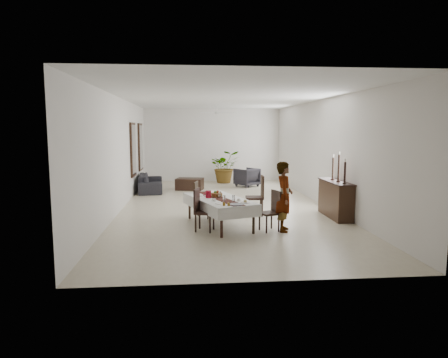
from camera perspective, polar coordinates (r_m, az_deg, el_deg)
floor at (r=12.03m, az=0.05°, el=-3.91°), size 6.00×12.00×0.00m
ceiling at (r=11.84m, az=0.06°, el=11.48°), size 6.00×12.00×0.02m
wall_back at (r=17.80m, az=-1.66°, el=4.88°), size 6.00×0.02×3.20m
wall_front at (r=5.89m, az=5.22°, el=0.20°), size 6.00×0.02×3.20m
wall_left at (r=11.94m, az=-14.47°, el=3.53°), size 0.02×12.00×3.20m
wall_right at (r=12.45m, az=13.97°, el=3.69°), size 0.02×12.00×3.20m
dining_table_top at (r=9.53m, az=-0.72°, el=-2.94°), size 1.54×2.29×0.04m
table_leg_fl at (r=8.55m, az=-0.35°, el=-6.39°), size 0.08×0.08×0.62m
table_leg_fr at (r=8.89m, az=4.24°, el=-5.88°), size 0.08×0.08×0.62m
table_leg_bl at (r=10.37m, az=-4.94°, el=-3.99°), size 0.08×0.08×0.62m
table_leg_br at (r=10.65m, az=-1.00°, el=-3.67°), size 0.08×0.08×0.62m
tablecloth_top at (r=9.53m, az=-0.72°, el=-2.78°), size 1.74×2.49×0.01m
tablecloth_drape_left at (r=9.36m, az=-3.61°, el=-3.77°), size 0.77×2.15×0.26m
tablecloth_drape_right at (r=9.77m, az=2.05°, el=-3.30°), size 0.77×2.15×0.26m
tablecloth_drape_near at (r=8.55m, az=2.38°, el=-4.82°), size 0.98×0.36×0.26m
tablecloth_drape_far at (r=10.58m, az=-3.21°, el=-2.49°), size 0.98×0.36×0.26m
table_runner at (r=9.53m, az=-0.72°, el=-2.74°), size 1.03×2.18×0.00m
red_pitcher at (r=9.55m, az=-2.25°, el=-2.20°), size 0.17×0.17×0.18m
pitcher_handle at (r=9.52m, az=-2.67°, el=-2.23°), size 0.11×0.05×0.11m
wine_glass_near at (r=9.05m, az=1.37°, el=-2.80°), size 0.06×0.06×0.15m
wine_glass_mid at (r=9.04m, az=0.02°, el=-2.80°), size 0.06×0.06×0.15m
wine_glass_far at (r=9.57m, az=-0.58°, el=-2.25°), size 0.06×0.06×0.15m
teacup_right at (r=9.16m, az=2.14°, el=-2.98°), size 0.08×0.08×0.05m
saucer_right at (r=9.17m, az=2.14°, el=-3.11°), size 0.13×0.13×0.01m
teacup_left at (r=9.14m, az=-1.45°, el=-3.01°), size 0.08×0.08×0.05m
saucer_left at (r=9.14m, az=-1.45°, el=-3.14°), size 0.13×0.13×0.01m
plate_near_right at (r=8.95m, az=3.06°, el=-3.36°), size 0.21×0.21×0.01m
bread_near_right at (r=8.94m, az=3.06°, el=-3.21°), size 0.08×0.08×0.08m
plate_near_left at (r=8.83m, az=-0.54°, el=-3.50°), size 0.21×0.21×0.01m
plate_far_left at (r=9.86m, az=-3.36°, el=-2.38°), size 0.21×0.21×0.01m
serving_tray at (r=8.70m, az=1.76°, el=-3.65°), size 0.32×0.32×0.02m
jam_jar_a at (r=8.59m, az=0.68°, el=-3.62°), size 0.06×0.06×0.07m
jam_jar_b at (r=8.60m, az=-0.00°, el=-3.61°), size 0.06×0.06×0.07m
fruit_basket at (r=9.74m, az=-1.01°, el=-2.27°), size 0.26×0.26×0.09m
fruit_red at (r=9.75m, az=-0.91°, el=-1.86°), size 0.08×0.08×0.08m
fruit_green at (r=9.73m, az=-1.26°, el=-1.88°), size 0.07×0.07×0.07m
chair_right_near_seat at (r=9.15m, az=6.47°, el=-4.89°), size 0.50×0.50×0.04m
chair_right_near_leg_fl at (r=9.14m, az=7.84°, el=-6.30°), size 0.05×0.05×0.39m
chair_right_near_leg_fr at (r=9.41m, az=6.80°, el=-5.90°), size 0.05×0.05×0.39m
chair_right_near_leg_bl at (r=8.98m, az=6.10°, el=-6.52°), size 0.05×0.05×0.39m
chair_right_near_leg_br at (r=9.25m, az=5.09°, el=-6.10°), size 0.05×0.05×0.39m
chair_right_near_back at (r=9.18m, az=7.45°, el=-3.16°), size 0.16×0.38×0.50m
chair_right_far_seat at (r=10.74m, az=4.38°, el=-2.69°), size 0.49×0.49×0.05m
chair_right_far_leg_fl at (r=10.62m, az=5.47°, el=-4.19°), size 0.05×0.05×0.45m
chair_right_far_leg_fr at (r=10.98m, az=5.25°, el=-3.81°), size 0.05×0.05×0.45m
chair_right_far_leg_bl at (r=10.58m, az=3.46°, el=-4.21°), size 0.05×0.05×0.45m
chair_right_far_leg_br at (r=10.95m, az=3.30°, el=-3.83°), size 0.05×0.05×0.45m
chair_right_far_back at (r=10.71m, az=5.50°, el=-1.04°), size 0.07×0.46×0.58m
chair_left_near_seat at (r=9.09m, az=-2.78°, el=-4.80°), size 0.51×0.51×0.05m
chair_left_near_leg_fl at (r=9.34m, az=-3.50°, el=-5.89°), size 0.05×0.05×0.40m
chair_left_near_leg_fr at (r=9.03m, az=-4.08°, el=-6.36°), size 0.05×0.05×0.40m
chair_left_near_leg_bl at (r=9.26m, az=-1.49°, el=-6.00°), size 0.05×0.05×0.40m
chair_left_near_leg_br at (r=8.95m, az=-2.01°, el=-6.48°), size 0.05×0.05×0.40m
chair_left_near_back at (r=9.09m, az=-3.92°, el=-3.02°), size 0.16×0.40×0.52m
chair_left_far_seat at (r=10.45m, az=-3.03°, el=-3.28°), size 0.48×0.48×0.05m
chair_left_far_leg_fl at (r=10.68m, az=-3.71°, el=-4.26°), size 0.05×0.05×0.40m
chair_left_far_leg_fr at (r=10.37m, az=-4.09°, el=-4.61°), size 0.05×0.05×0.40m
chair_left_far_leg_bl at (r=10.62m, az=-1.98°, el=-4.32°), size 0.05×0.05×0.40m
chair_left_far_leg_br at (r=10.30m, az=-2.31°, el=-4.68°), size 0.05×0.05×0.40m
chair_left_far_back at (r=10.44m, az=-4.02°, el=-1.78°), size 0.13×0.40×0.51m
woman at (r=9.11m, az=8.60°, el=-2.51°), size 0.50×0.65×1.58m
sideboard_body at (r=10.90m, az=15.63°, el=-2.86°), size 0.41×1.55×0.93m
sideboard_top at (r=10.83m, az=15.71°, el=-0.36°), size 0.45×1.61×0.03m
candlestick_near_base at (r=10.30m, az=16.83°, el=-0.60°), size 0.10×0.10×0.03m
candlestick_near_shaft at (r=10.27m, az=16.88°, el=0.91°), size 0.05×0.05×0.52m
candlestick_near_candle at (r=10.24m, az=16.94°, el=2.57°), size 0.04×0.04×0.08m
candlestick_mid_base at (r=10.68m, az=16.01°, el=-0.31°), size 0.10×0.10×0.03m
candlestick_mid_shaft at (r=10.64m, az=16.07°, el=1.57°), size 0.05×0.05×0.67m
candlestick_mid_candle at (r=10.61m, az=16.14°, el=3.59°), size 0.04×0.04×0.08m
candlestick_far_base at (r=11.06m, az=15.25°, el=-0.03°), size 0.10×0.10×0.03m
candlestick_far_shaft at (r=11.03m, az=15.30°, el=1.51°), size 0.05×0.05×0.57m
candlestick_far_candle at (r=11.00m, az=15.35°, el=3.19°), size 0.04×0.04×0.08m
sofa at (r=15.15m, az=-10.43°, el=-0.52°), size 1.00×2.20×0.63m
armchair at (r=16.14m, az=3.28°, el=0.27°), size 1.13×1.13×0.75m
coffee_table at (r=15.28m, az=-4.92°, el=-0.72°), size 1.12×0.87×0.44m
potted_plant at (r=17.17m, az=0.13°, el=1.77°), size 1.33×1.18×1.39m
mirror_frame_near at (r=14.11m, az=-12.85°, el=4.10°), size 0.06×1.05×1.85m
mirror_glass_near at (r=14.10m, az=-12.71°, el=4.11°), size 0.01×0.90×1.70m
mirror_frame_far at (r=16.19m, az=-11.85°, el=4.50°), size 0.06×1.05×1.85m
mirror_glass_far at (r=16.18m, az=-11.73°, el=4.51°), size 0.01×0.90×1.70m
fan_rod at (r=14.82m, az=-0.99°, el=10.22°), size 0.04×0.04×0.20m
fan_hub at (r=14.81m, az=-0.99°, el=9.45°), size 0.16×0.16×0.08m
fan_blade_n at (r=15.15m, az=-1.08°, el=9.40°), size 0.10×0.55×0.01m
fan_blade_s at (r=14.46m, az=-0.89°, el=9.51°), size 0.10×0.55×0.01m
fan_blade_e at (r=14.83m, az=0.38°, el=9.45°), size 0.55×0.10×0.01m
fan_blade_w at (r=14.79m, az=-2.36°, el=9.45°), size 0.55×0.10×0.01m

